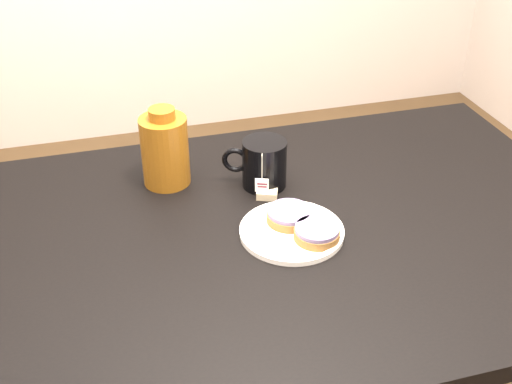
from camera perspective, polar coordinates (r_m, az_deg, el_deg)
table at (r=1.38m, az=1.93°, el=-6.19°), size 1.40×0.90×0.75m
plate at (r=1.31m, az=3.19°, el=-3.43°), size 0.21×0.21×0.02m
bagel_back at (r=1.33m, az=2.97°, el=-2.09°), size 0.11×0.11×0.03m
bagel_front at (r=1.28m, az=5.43°, el=-3.62°), size 0.13×0.13×0.03m
mug at (r=1.44m, az=0.65°, el=2.56°), size 0.16×0.13×0.11m
teabag_pouch at (r=1.42m, az=0.99°, el=-0.18°), size 0.05×0.05×0.02m
bagel_package at (r=1.46m, az=-8.11°, el=3.76°), size 0.11×0.11×0.18m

